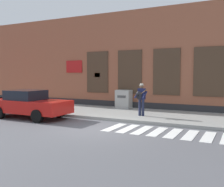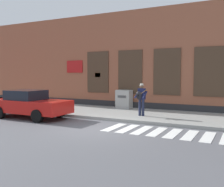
{
  "view_description": "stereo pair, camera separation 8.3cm",
  "coord_description": "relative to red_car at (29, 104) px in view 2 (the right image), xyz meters",
  "views": [
    {
      "loc": [
        5.66,
        -9.8,
        2.4
      ],
      "look_at": [
        -0.47,
        2.26,
        1.4
      ],
      "focal_mm": 42.0,
      "sensor_mm": 36.0,
      "label": 1
    },
    {
      "loc": [
        5.74,
        -9.76,
        2.4
      ],
      "look_at": [
        -0.47,
        2.26,
        1.4
      ],
      "focal_mm": 42.0,
      "sensor_mm": 36.0,
      "label": 2
    }
  ],
  "objects": [
    {
      "name": "ground_plane",
      "position": [
        4.85,
        -0.82,
        -0.77
      ],
      "size": [
        160.0,
        160.0,
        0.0
      ],
      "primitive_type": "plane",
      "color": "#56565B"
    },
    {
      "name": "sidewalk",
      "position": [
        4.85,
        3.38,
        -0.69
      ],
      "size": [
        28.0,
        4.47,
        0.16
      ],
      "color": "gray",
      "rests_on": "ground"
    },
    {
      "name": "building_backdrop",
      "position": [
        4.85,
        7.61,
        2.54
      ],
      "size": [
        28.0,
        4.06,
        6.63
      ],
      "color": "#99563D",
      "rests_on": "ground"
    },
    {
      "name": "crosswalk",
      "position": [
        8.0,
        -0.15,
        -0.76
      ],
      "size": [
        5.78,
        1.9,
        0.01
      ],
      "color": "silver",
      "rests_on": "ground"
    },
    {
      "name": "red_car",
      "position": [
        0.0,
        0.0,
        0.0
      ],
      "size": [
        4.62,
        2.02,
        1.53
      ],
      "color": "red",
      "rests_on": "ground"
    },
    {
      "name": "busker",
      "position": [
        5.56,
        2.57,
        0.39
      ],
      "size": [
        0.71,
        0.56,
        1.75
      ],
      "color": "#1E233D",
      "rests_on": "sidewalk"
    },
    {
      "name": "utility_box",
      "position": [
        3.36,
        5.17,
        -0.01
      ],
      "size": [
        0.99,
        0.7,
        1.2
      ],
      "color": "#ADADA8",
      "rests_on": "sidewalk"
    }
  ]
}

